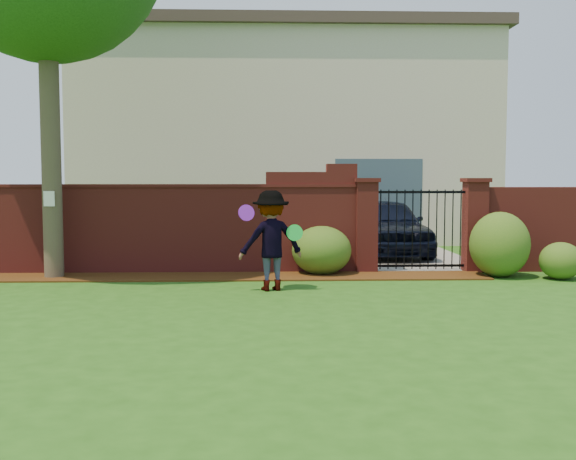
{
  "coord_description": "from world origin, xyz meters",
  "views": [
    {
      "loc": [
        0.37,
        -9.37,
        1.89
      ],
      "look_at": [
        0.75,
        1.4,
        1.05
      ],
      "focal_mm": 42.09,
      "sensor_mm": 36.0,
      "label": 1
    }
  ],
  "objects_px": {
    "car": "(387,227)",
    "frisbee_green": "(295,233)",
    "man": "(271,241)",
    "frisbee_purple": "(246,213)"
  },
  "relations": [
    {
      "from": "car",
      "to": "man",
      "type": "xyz_separation_m",
      "value": [
        -2.86,
        -4.98,
        0.14
      ]
    },
    {
      "from": "man",
      "to": "frisbee_green",
      "type": "xyz_separation_m",
      "value": [
        0.39,
        -0.1,
        0.14
      ]
    },
    {
      "from": "man",
      "to": "frisbee_purple",
      "type": "relative_size",
      "value": 6.26
    },
    {
      "from": "car",
      "to": "frisbee_purple",
      "type": "xyz_separation_m",
      "value": [
        -3.26,
        -5.27,
        0.62
      ]
    },
    {
      "from": "car",
      "to": "frisbee_purple",
      "type": "relative_size",
      "value": 15.33
    },
    {
      "from": "man",
      "to": "frisbee_green",
      "type": "bearing_deg",
      "value": 150.79
    },
    {
      "from": "car",
      "to": "frisbee_green",
      "type": "distance_m",
      "value": 5.66
    },
    {
      "from": "frisbee_green",
      "to": "car",
      "type": "bearing_deg",
      "value": 64.07
    },
    {
      "from": "frisbee_purple",
      "to": "frisbee_green",
      "type": "height_order",
      "value": "frisbee_purple"
    },
    {
      "from": "frisbee_purple",
      "to": "frisbee_green",
      "type": "bearing_deg",
      "value": 12.95
    }
  ]
}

